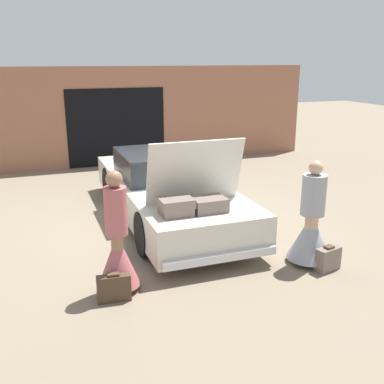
% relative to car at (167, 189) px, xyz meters
% --- Properties ---
extents(ground_plane, '(40.00, 40.00, 0.00)m').
position_rel_car_xyz_m(ground_plane, '(0.00, -0.01, -0.58)').
color(ground_plane, '#7F705B').
extents(garage_wall_back, '(12.00, 0.14, 2.80)m').
position_rel_car_xyz_m(garage_wall_back, '(0.00, 4.93, 0.81)').
color(garage_wall_back, '#9E664C').
rests_on(garage_wall_back, ground_plane).
extents(car, '(1.87, 5.21, 1.81)m').
position_rel_car_xyz_m(car, '(0.00, 0.00, 0.00)').
color(car, silver).
rests_on(car, ground_plane).
extents(person_left, '(0.56, 0.56, 1.65)m').
position_rel_car_xyz_m(person_left, '(-1.44, -2.52, 0.02)').
color(person_left, '#997051').
rests_on(person_left, ground_plane).
extents(person_right, '(0.68, 0.68, 1.59)m').
position_rel_car_xyz_m(person_right, '(1.45, -2.67, -0.02)').
color(person_right, tan).
rests_on(person_right, ground_plane).
extents(suitcase_beside_left_person, '(0.44, 0.17, 0.38)m').
position_rel_car_xyz_m(suitcase_beside_left_person, '(-1.56, -2.78, -0.40)').
color(suitcase_beside_left_person, '#473323').
rests_on(suitcase_beside_left_person, ground_plane).
extents(suitcase_beside_right_person, '(0.41, 0.26, 0.38)m').
position_rel_car_xyz_m(suitcase_beside_right_person, '(1.56, -2.98, -0.40)').
color(suitcase_beside_right_person, '#75665B').
rests_on(suitcase_beside_right_person, ground_plane).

